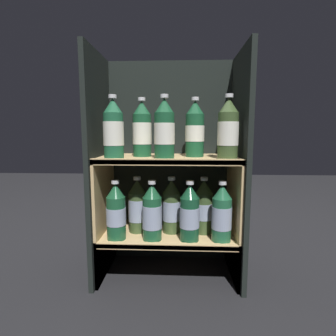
{
  "coord_description": "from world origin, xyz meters",
  "views": [
    {
      "loc": [
        0.05,
        -0.98,
        0.64
      ],
      "look_at": [
        0.0,
        0.11,
        0.49
      ],
      "focal_mm": 28.0,
      "sensor_mm": 36.0,
      "label": 1
    }
  ],
  "objects_px": {
    "bottle_upper_back_0": "(142,130)",
    "bottle_lower_front_0": "(116,213)",
    "bottle_lower_back_1": "(171,207)",
    "bottle_upper_front_0": "(113,130)",
    "bottle_lower_back_0": "(137,207)",
    "bottle_upper_back_1": "(195,130)",
    "bottle_lower_front_3": "(222,214)",
    "bottle_lower_front_2": "(190,214)",
    "bottle_upper_front_2": "(228,130)",
    "bottle_upper_front_1": "(164,130)",
    "bottle_lower_front_1": "(152,213)",
    "bottle_lower_back_2": "(204,208)"
  },
  "relations": [
    {
      "from": "bottle_upper_front_1",
      "to": "bottle_lower_back_1",
      "type": "bearing_deg",
      "value": 73.9
    },
    {
      "from": "bottle_upper_front_0",
      "to": "bottle_lower_front_1",
      "type": "xyz_separation_m",
      "value": [
        0.15,
        0.0,
        -0.34
      ]
    },
    {
      "from": "bottle_upper_back_1",
      "to": "bottle_lower_front_1",
      "type": "distance_m",
      "value": 0.39
    },
    {
      "from": "bottle_lower_front_1",
      "to": "bottle_lower_front_2",
      "type": "bearing_deg",
      "value": 0.0
    },
    {
      "from": "bottle_upper_back_1",
      "to": "bottle_lower_front_2",
      "type": "height_order",
      "value": "bottle_upper_back_1"
    },
    {
      "from": "bottle_upper_front_0",
      "to": "bottle_lower_front_3",
      "type": "height_order",
      "value": "bottle_upper_front_0"
    },
    {
      "from": "bottle_upper_back_0",
      "to": "bottle_lower_front_1",
      "type": "height_order",
      "value": "bottle_upper_back_0"
    },
    {
      "from": "bottle_upper_front_0",
      "to": "bottle_upper_front_1",
      "type": "bearing_deg",
      "value": 0.0
    },
    {
      "from": "bottle_lower_front_3",
      "to": "bottle_lower_front_2",
      "type": "bearing_deg",
      "value": 180.0
    },
    {
      "from": "bottle_upper_front_1",
      "to": "bottle_upper_back_1",
      "type": "relative_size",
      "value": 1.0
    },
    {
      "from": "bottle_upper_front_1",
      "to": "bottle_lower_back_0",
      "type": "height_order",
      "value": "bottle_upper_front_1"
    },
    {
      "from": "bottle_lower_back_1",
      "to": "bottle_upper_back_0",
      "type": "bearing_deg",
      "value": 180.0
    },
    {
      "from": "bottle_upper_front_1",
      "to": "bottle_lower_back_0",
      "type": "xyz_separation_m",
      "value": [
        -0.13,
        0.09,
        -0.34
      ]
    },
    {
      "from": "bottle_lower_back_1",
      "to": "bottle_lower_front_1",
      "type": "bearing_deg",
      "value": -130.89
    },
    {
      "from": "bottle_lower_back_2",
      "to": "bottle_upper_front_0",
      "type": "bearing_deg",
      "value": -166.52
    },
    {
      "from": "bottle_upper_back_0",
      "to": "bottle_upper_back_1",
      "type": "xyz_separation_m",
      "value": [
        0.23,
        0.0,
        0.0
      ]
    },
    {
      "from": "bottle_upper_front_1",
      "to": "bottle_lower_front_2",
      "type": "distance_m",
      "value": 0.35
    },
    {
      "from": "bottle_lower_front_3",
      "to": "bottle_lower_back_2",
      "type": "height_order",
      "value": "same"
    },
    {
      "from": "bottle_upper_front_1",
      "to": "bottle_lower_front_0",
      "type": "distance_m",
      "value": 0.39
    },
    {
      "from": "bottle_lower_front_2",
      "to": "bottle_lower_front_3",
      "type": "relative_size",
      "value": 1.0
    },
    {
      "from": "bottle_upper_front_2",
      "to": "bottle_upper_back_0",
      "type": "bearing_deg",
      "value": 165.74
    },
    {
      "from": "bottle_lower_front_3",
      "to": "bottle_lower_back_1",
      "type": "relative_size",
      "value": 1.0
    },
    {
      "from": "bottle_upper_front_0",
      "to": "bottle_lower_back_0",
      "type": "height_order",
      "value": "bottle_upper_front_0"
    },
    {
      "from": "bottle_upper_front_2",
      "to": "bottle_lower_front_3",
      "type": "relative_size",
      "value": 1.0
    },
    {
      "from": "bottle_upper_back_1",
      "to": "bottle_lower_front_2",
      "type": "xyz_separation_m",
      "value": [
        -0.02,
        -0.09,
        -0.34
      ]
    },
    {
      "from": "bottle_upper_back_0",
      "to": "bottle_lower_front_0",
      "type": "distance_m",
      "value": 0.36
    },
    {
      "from": "bottle_upper_back_1",
      "to": "bottle_lower_front_0",
      "type": "bearing_deg",
      "value": -164.74
    },
    {
      "from": "bottle_lower_front_2",
      "to": "bottle_lower_front_0",
      "type": "bearing_deg",
      "value": 180.0
    },
    {
      "from": "bottle_upper_front_1",
      "to": "bottle_upper_back_1",
      "type": "xyz_separation_m",
      "value": [
        0.12,
        0.09,
        0.0
      ]
    },
    {
      "from": "bottle_lower_front_2",
      "to": "bottle_upper_front_2",
      "type": "bearing_deg",
      "value": -0.0
    },
    {
      "from": "bottle_upper_front_2",
      "to": "bottle_lower_front_3",
      "type": "xyz_separation_m",
      "value": [
        -0.02,
        0.0,
        -0.34
      ]
    },
    {
      "from": "bottle_upper_back_0",
      "to": "bottle_lower_front_1",
      "type": "relative_size",
      "value": 1.0
    },
    {
      "from": "bottle_upper_front_2",
      "to": "bottle_lower_front_3",
      "type": "distance_m",
      "value": 0.34
    },
    {
      "from": "bottle_lower_back_1",
      "to": "bottle_upper_back_1",
      "type": "bearing_deg",
      "value": 0.0
    },
    {
      "from": "bottle_upper_front_2",
      "to": "bottle_lower_front_0",
      "type": "height_order",
      "value": "bottle_upper_front_2"
    },
    {
      "from": "bottle_upper_front_0",
      "to": "bottle_upper_back_1",
      "type": "relative_size",
      "value": 1.0
    },
    {
      "from": "bottle_lower_back_0",
      "to": "bottle_upper_front_0",
      "type": "bearing_deg",
      "value": -130.65
    },
    {
      "from": "bottle_upper_front_2",
      "to": "bottle_lower_back_1",
      "type": "bearing_deg",
      "value": 158.23
    },
    {
      "from": "bottle_upper_front_2",
      "to": "bottle_lower_front_2",
      "type": "xyz_separation_m",
      "value": [
        -0.15,
        0.0,
        -0.34
      ]
    },
    {
      "from": "bottle_upper_front_1",
      "to": "bottle_lower_front_2",
      "type": "bearing_deg",
      "value": 0.0
    },
    {
      "from": "bottle_upper_front_2",
      "to": "bottle_lower_back_0",
      "type": "bearing_deg",
      "value": 166.66
    },
    {
      "from": "bottle_upper_front_0",
      "to": "bottle_lower_front_1",
      "type": "height_order",
      "value": "bottle_upper_front_0"
    },
    {
      "from": "bottle_upper_back_1",
      "to": "bottle_lower_front_1",
      "type": "height_order",
      "value": "bottle_upper_back_1"
    },
    {
      "from": "bottle_upper_front_0",
      "to": "bottle_upper_back_0",
      "type": "height_order",
      "value": "same"
    },
    {
      "from": "bottle_lower_front_2",
      "to": "bottle_lower_back_0",
      "type": "distance_m",
      "value": 0.25
    },
    {
      "from": "bottle_upper_front_1",
      "to": "bottle_upper_back_0",
      "type": "relative_size",
      "value": 1.0
    },
    {
      "from": "bottle_lower_back_0",
      "to": "bottle_lower_back_1",
      "type": "distance_m",
      "value": 0.15
    },
    {
      "from": "bottle_upper_back_1",
      "to": "bottle_lower_back_2",
      "type": "distance_m",
      "value": 0.34
    },
    {
      "from": "bottle_upper_front_0",
      "to": "bottle_lower_front_2",
      "type": "relative_size",
      "value": 1.0
    },
    {
      "from": "bottle_upper_front_1",
      "to": "bottle_upper_front_0",
      "type": "bearing_deg",
      "value": 180.0
    }
  ]
}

